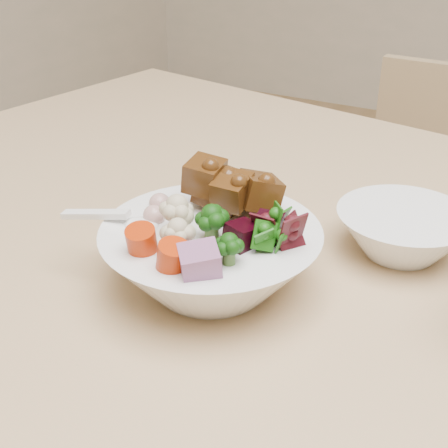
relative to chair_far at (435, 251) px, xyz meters
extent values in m
cylinder|color=tan|center=(-0.51, -0.22, -0.08)|extent=(0.06, 0.06, 0.73)
cube|color=tan|center=(0.00, -0.07, -0.05)|extent=(0.38, 0.38, 0.04)
cylinder|color=tan|center=(-0.16, -0.22, -0.26)|extent=(0.03, 0.03, 0.37)
cylinder|color=tan|center=(-0.15, 0.09, -0.26)|extent=(0.03, 0.03, 0.37)
sphere|color=black|center=(-0.08, -0.75, 0.39)|extent=(0.03, 0.03, 0.03)
sphere|color=#BFB491|center=(-0.11, -0.76, 0.40)|extent=(0.04, 0.04, 0.04)
cube|color=black|center=(-0.04, -0.72, 0.39)|extent=(0.03, 0.03, 0.02)
cube|color=#8A537D|center=(-0.06, -0.80, 0.39)|extent=(0.04, 0.04, 0.03)
cylinder|color=red|center=(-0.12, -0.80, 0.39)|extent=(0.03, 0.03, 0.03)
sphere|color=tan|center=(-0.14, -0.75, 0.39)|extent=(0.02, 0.02, 0.02)
ellipsoid|color=white|center=(-0.15, -0.76, 0.38)|extent=(0.04, 0.03, 0.01)
cube|color=white|center=(-0.19, -0.77, 0.39)|extent=(0.07, 0.02, 0.02)
camera|label=1|loc=(0.15, -1.15, 0.65)|focal=50.00mm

